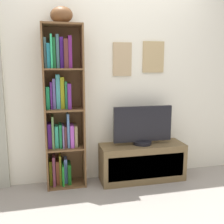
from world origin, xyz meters
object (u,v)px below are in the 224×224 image
(bookshelf, at_px, (62,110))
(tv_stand, at_px, (142,162))
(television, at_px, (143,126))
(football, at_px, (61,15))

(bookshelf, bearing_deg, tv_stand, -4.97)
(bookshelf, distance_m, television, 0.98)
(bookshelf, xyz_separation_m, tv_stand, (0.95, -0.08, -0.68))
(bookshelf, height_order, tv_stand, bookshelf)
(tv_stand, bearing_deg, football, 176.81)
(bookshelf, relative_size, television, 2.55)
(television, bearing_deg, bookshelf, 175.09)
(bookshelf, relative_size, tv_stand, 1.78)
(bookshelf, xyz_separation_m, television, (0.95, -0.08, -0.22))
(tv_stand, bearing_deg, television, 90.00)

